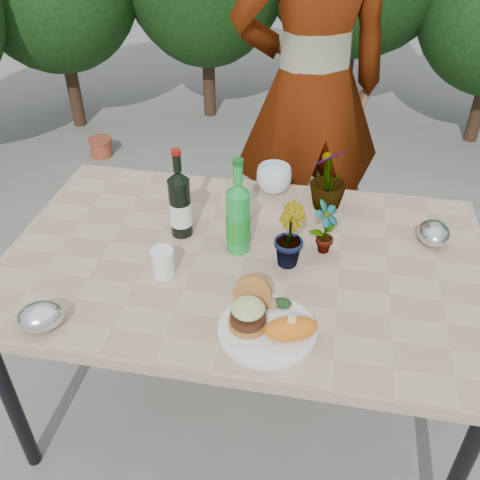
% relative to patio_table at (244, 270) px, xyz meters
% --- Properties ---
extents(ground, '(80.00, 80.00, 0.00)m').
position_rel_patio_table_xyz_m(ground, '(0.00, 0.00, -0.69)').
color(ground, slate).
rests_on(ground, ground).
extents(patio_table, '(1.60, 1.00, 0.75)m').
position_rel_patio_table_xyz_m(patio_table, '(0.00, 0.00, 0.00)').
color(patio_table, tan).
rests_on(patio_table, ground).
extents(shrub_hedge, '(6.80, 5.19, 2.23)m').
position_rel_patio_table_xyz_m(shrub_hedge, '(0.15, 1.75, 0.48)').
color(shrub_hedge, '#382316').
rests_on(shrub_hedge, ground).
extents(dinner_plate, '(0.28, 0.28, 0.01)m').
position_rel_patio_table_xyz_m(dinner_plate, '(0.12, -0.32, 0.06)').
color(dinner_plate, white).
rests_on(dinner_plate, patio_table).
extents(burger_stack, '(0.11, 0.16, 0.11)m').
position_rel_patio_table_xyz_m(burger_stack, '(0.07, -0.30, 0.12)').
color(burger_stack, '#B7722D').
rests_on(burger_stack, dinner_plate).
extents(sweet_potato, '(0.17, 0.12, 0.06)m').
position_rel_patio_table_xyz_m(sweet_potato, '(0.19, -0.34, 0.10)').
color(sweet_potato, orange).
rests_on(sweet_potato, dinner_plate).
extents(grilled_veg, '(0.08, 0.05, 0.03)m').
position_rel_patio_table_xyz_m(grilled_veg, '(0.14, -0.23, 0.09)').
color(grilled_veg, olive).
rests_on(grilled_veg, dinner_plate).
extents(wine_bottle, '(0.08, 0.08, 0.33)m').
position_rel_patio_table_xyz_m(wine_bottle, '(-0.24, 0.09, 0.18)').
color(wine_bottle, black).
rests_on(wine_bottle, patio_table).
extents(sparkling_water, '(0.08, 0.08, 0.34)m').
position_rel_patio_table_xyz_m(sparkling_water, '(-0.03, 0.04, 0.18)').
color(sparkling_water, green).
rests_on(sparkling_water, patio_table).
extents(plastic_cup, '(0.07, 0.07, 0.09)m').
position_rel_patio_table_xyz_m(plastic_cup, '(-0.24, -0.13, 0.10)').
color(plastic_cup, white).
rests_on(plastic_cup, patio_table).
extents(seedling_left, '(0.12, 0.12, 0.19)m').
position_rel_patio_table_xyz_m(seedling_left, '(0.25, 0.08, 0.15)').
color(seedling_left, '#25511B').
rests_on(seedling_left, patio_table).
extents(seedling_mid, '(0.13, 0.14, 0.21)m').
position_rel_patio_table_xyz_m(seedling_mid, '(0.14, 0.00, 0.16)').
color(seedling_mid, '#226121').
rests_on(seedling_mid, patio_table).
extents(seedling_right, '(0.19, 0.19, 0.24)m').
position_rel_patio_table_xyz_m(seedling_right, '(0.25, 0.36, 0.18)').
color(seedling_right, '#27511C').
rests_on(seedling_right, patio_table).
extents(blue_bowl, '(0.15, 0.15, 0.11)m').
position_rel_patio_table_xyz_m(blue_bowl, '(0.04, 0.44, 0.11)').
color(blue_bowl, white).
rests_on(blue_bowl, patio_table).
extents(foil_packet_left, '(0.17, 0.16, 0.08)m').
position_rel_patio_table_xyz_m(foil_packet_left, '(-0.51, -0.42, 0.10)').
color(foil_packet_left, silver).
rests_on(foil_packet_left, patio_table).
extents(foil_packet_right, '(0.11, 0.13, 0.08)m').
position_rel_patio_table_xyz_m(foil_packet_right, '(0.62, 0.20, 0.10)').
color(foil_packet_right, silver).
rests_on(foil_packet_right, patio_table).
extents(person, '(0.85, 0.72, 1.98)m').
position_rel_patio_table_xyz_m(person, '(0.13, 0.91, 0.30)').
color(person, '#896044').
rests_on(person, ground).
extents(terracotta_pot, '(0.17, 0.17, 0.14)m').
position_rel_patio_table_xyz_m(terracotta_pot, '(-1.41, 1.92, -0.62)').
color(terracotta_pot, '#A34129').
rests_on(terracotta_pot, ground).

